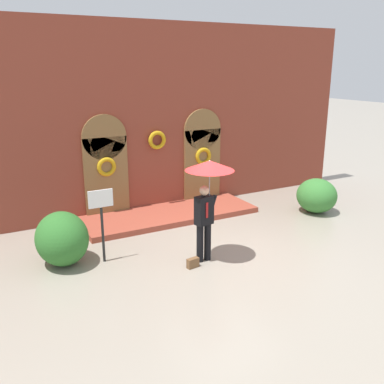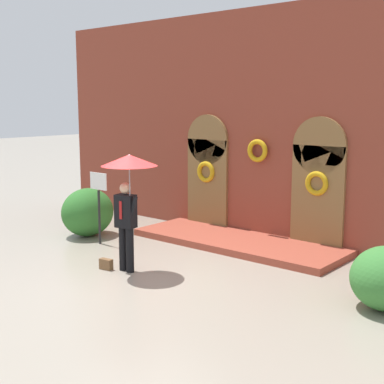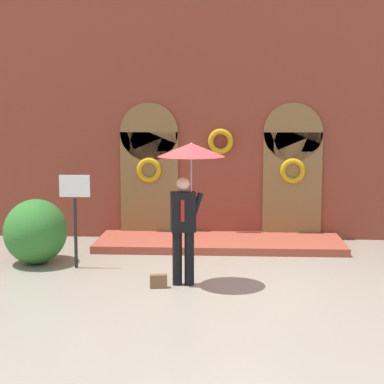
{
  "view_description": "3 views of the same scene",
  "coord_description": "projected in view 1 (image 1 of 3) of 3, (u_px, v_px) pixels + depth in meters",
  "views": [
    {
      "loc": [
        -5.07,
        -7.89,
        4.36
      ],
      "look_at": [
        -0.27,
        1.11,
        1.33
      ],
      "focal_mm": 40.0,
      "sensor_mm": 36.0,
      "label": 1
    },
    {
      "loc": [
        7.12,
        -7.07,
        3.34
      ],
      "look_at": [
        -0.35,
        1.79,
        1.41
      ],
      "focal_mm": 50.0,
      "sensor_mm": 36.0,
      "label": 2
    },
    {
      "loc": [
        0.18,
        -10.36,
        2.9
      ],
      "look_at": [
        -0.52,
        1.85,
        1.32
      ],
      "focal_mm": 60.0,
      "sensor_mm": 36.0,
      "label": 3
    }
  ],
  "objects": [
    {
      "name": "ground_plane",
      "position": [
        224.0,
        255.0,
        10.2
      ],
      "size": [
        80.0,
        80.0,
        0.0
      ],
      "primitive_type": "plane",
      "color": "gray"
    },
    {
      "name": "building_facade",
      "position": [
        153.0,
        123.0,
        12.95
      ],
      "size": [
        14.0,
        2.3,
        5.6
      ],
      "color": "brown",
      "rests_on": "ground"
    },
    {
      "name": "person_with_umbrella",
      "position": [
        208.0,
        180.0,
        9.45
      ],
      "size": [
        1.1,
        1.1,
        2.36
      ],
      "color": "black",
      "rests_on": "ground"
    },
    {
      "name": "handbag",
      "position": [
        193.0,
        263.0,
        9.57
      ],
      "size": [
        0.3,
        0.16,
        0.22
      ],
      "primitive_type": "cube",
      "rotation": [
        0.0,
        0.0,
        0.16
      ],
      "color": "brown",
      "rests_on": "ground"
    },
    {
      "name": "sign_post",
      "position": [
        102.0,
        214.0,
        9.57
      ],
      "size": [
        0.56,
        0.06,
        1.72
      ],
      "color": "black",
      "rests_on": "ground"
    },
    {
      "name": "shrub_left",
      "position": [
        62.0,
        239.0,
        9.63
      ],
      "size": [
        1.17,
        1.39,
        1.22
      ],
      "primitive_type": "ellipsoid",
      "color": "#2D6B28",
      "rests_on": "ground"
    },
    {
      "name": "shrub_right",
      "position": [
        317.0,
        196.0,
        13.08
      ],
      "size": [
        1.19,
        1.25,
        1.05
      ],
      "primitive_type": "ellipsoid",
      "color": "#387A33",
      "rests_on": "ground"
    }
  ]
}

